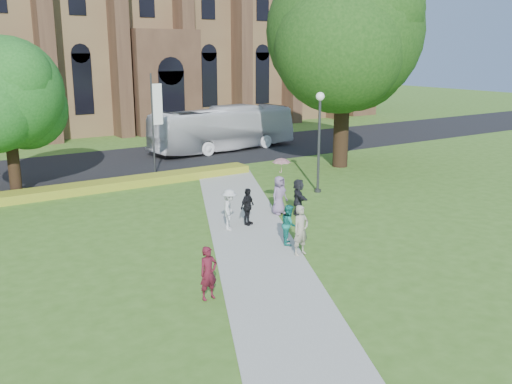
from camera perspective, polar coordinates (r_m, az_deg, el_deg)
ground at (r=21.09m, az=1.49°, el=-6.35°), size 160.00×160.00×0.00m
road at (r=38.65m, az=-15.61°, el=2.63°), size 160.00×10.00×0.02m
footpath at (r=21.86m, az=-0.00°, el=-5.54°), size 15.58×28.54×0.04m
flower_hedge at (r=31.67m, az=-15.28°, el=0.58°), size 18.00×1.40×0.45m
streetlamp at (r=29.75m, az=6.35°, el=6.17°), size 0.44×0.44×5.24m
large_tree at (r=36.48m, az=8.86°, el=15.54°), size 9.60×9.60×13.20m
street_tree_1 at (r=31.25m, az=-23.70°, el=9.02°), size 5.60×5.60×8.05m
banner_pole_0 at (r=34.39m, az=-10.13°, el=7.27°), size 0.70×0.10×6.00m
tour_coach at (r=42.43m, az=-3.27°, el=6.34°), size 11.79×3.83×3.22m
pedestrian_0 at (r=17.28m, az=-4.79°, el=-8.08°), size 0.64×0.46×1.65m
pedestrian_1 at (r=21.99m, az=3.33°, el=-3.25°), size 0.91×0.96×1.56m
pedestrian_2 at (r=23.66m, az=-2.68°, el=-1.76°), size 1.16×1.28×1.73m
pedestrian_3 at (r=24.30m, az=-0.86°, el=-1.47°), size 1.02×0.76×1.60m
pedestrian_4 at (r=25.92m, az=2.34°, el=-0.30°), size 0.96×0.72×1.76m
pedestrian_5 at (r=25.66m, az=4.26°, el=-0.54°), size 1.11×1.65×1.70m
pedestrian_6 at (r=20.84m, az=4.51°, el=-3.83°), size 0.72×0.51×1.86m
parasol at (r=25.83m, az=2.56°, el=2.44°), size 0.97×0.97×0.69m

